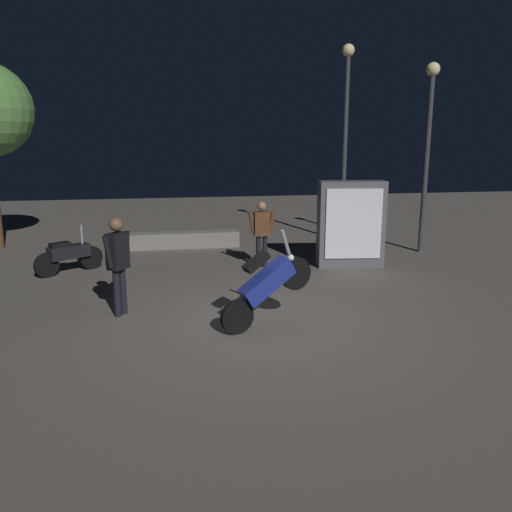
# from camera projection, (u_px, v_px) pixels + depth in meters

# --- Properties ---
(ground_plane) EXTENTS (40.00, 40.00, 0.00)m
(ground_plane) POSITION_uv_depth(u_px,v_px,m) (267.00, 323.00, 8.70)
(ground_plane) COLOR #605951
(motorcycle_blue_foreground) EXTENTS (1.61, 0.62, 1.63)m
(motorcycle_blue_foreground) POSITION_uv_depth(u_px,v_px,m) (267.00, 285.00, 8.32)
(motorcycle_blue_foreground) COLOR black
(motorcycle_blue_foreground) RESTS_ON ground_plane
(motorcycle_black_parked_left) EXTENTS (1.41, 1.04, 1.11)m
(motorcycle_black_parked_left) POSITION_uv_depth(u_px,v_px,m) (69.00, 255.00, 11.89)
(motorcycle_black_parked_left) COLOR black
(motorcycle_black_parked_left) RESTS_ON ground_plane
(person_rider_beside) EXTENTS (0.46, 0.60, 1.75)m
(person_rider_beside) POSITION_uv_depth(u_px,v_px,m) (118.00, 257.00, 8.87)
(person_rider_beside) COLOR black
(person_rider_beside) RESTS_ON ground_plane
(person_bystander_far) EXTENTS (0.66, 0.25, 1.61)m
(person_bystander_far) POSITION_uv_depth(u_px,v_px,m) (262.00, 229.00, 12.37)
(person_bystander_far) COLOR black
(person_bystander_far) RESTS_ON ground_plane
(streetlamp_near) EXTENTS (0.36, 0.36, 5.74)m
(streetlamp_near) POSITION_uv_depth(u_px,v_px,m) (346.00, 122.00, 15.00)
(streetlamp_near) COLOR #38383D
(streetlamp_near) RESTS_ON ground_plane
(streetlamp_far) EXTENTS (0.36, 0.36, 5.03)m
(streetlamp_far) POSITION_uv_depth(u_px,v_px,m) (428.00, 135.00, 13.60)
(streetlamp_far) COLOR #38383D
(streetlamp_far) RESTS_ON ground_plane
(kiosk_billboard) EXTENTS (1.65, 0.72, 2.10)m
(kiosk_billboard) POSITION_uv_depth(u_px,v_px,m) (351.00, 224.00, 12.40)
(kiosk_billboard) COLOR #595960
(kiosk_billboard) RESTS_ON ground_plane
(planter_wall_low) EXTENTS (3.12, 0.50, 0.45)m
(planter_wall_low) POSITION_uv_depth(u_px,v_px,m) (185.00, 240.00, 14.80)
(planter_wall_low) COLOR gray
(planter_wall_low) RESTS_ON ground_plane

